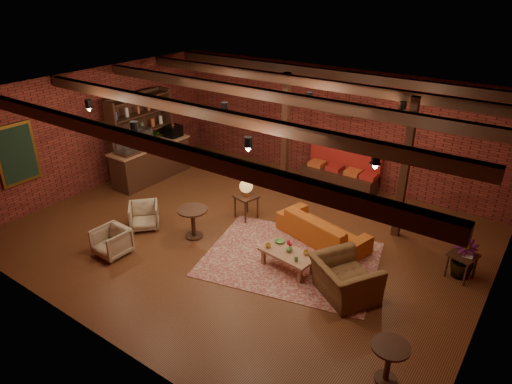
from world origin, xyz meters
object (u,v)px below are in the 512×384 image
Objects in this scene: armchair_b at (111,241)px; armchair_a at (144,215)px; coffee_table at (288,254)px; armchair_right at (345,273)px; sofa at (323,228)px; round_table_left at (193,218)px; side_table_book at (463,256)px; plant_tall at (471,222)px; round_table_right at (389,357)px; side_table_lamp at (246,189)px.

armchair_a is at bearing 106.72° from armchair_b.
armchair_right is (1.31, -0.12, 0.15)m from coffee_table.
round_table_left reaches higher than sofa.
plant_tall reaches higher than side_table_book.
armchair_a is at bearing -163.89° from round_table_left.
coffee_table is 1.79× the size of armchair_b.
plant_tall is at bearing -157.78° from sofa.
armchair_b reaches higher than sofa.
sofa is at bearing 31.79° from round_table_left.
side_table_book is 3.28m from round_table_right.
sofa is at bearing -172.89° from side_table_book.
armchair_right is at bearing 133.62° from round_table_right.
round_table_left is at bearing -107.52° from side_table_lamp.
sofa is 2.07m from side_table_lamp.
armchair_b is at bearing 51.08° from armchair_right.
sofa is 2.87m from side_table_book.
armchair_a is 6.91m from side_table_book.
sofa is at bearing 131.65° from round_table_right.
side_table_lamp reaches higher than armchair_a.
armchair_a is (-3.61, -0.52, -0.01)m from coffee_table.
plant_tall is (6.23, 3.46, 0.89)m from armchair_b.
sofa is 0.88× the size of plant_tall.
side_table_lamp reaches higher than sofa.
side_table_lamp is at bearing -174.45° from side_table_book.
side_table_lamp reaches higher than side_table_book.
coffee_table is 3.10m from round_table_right.
plant_tall reaches higher than round_table_right.
coffee_table is 2.06× the size of side_table_book.
round_table_left is 1.07× the size of round_table_right.
side_table_lamp is 0.89× the size of armchair_right.
round_table_right is (2.67, -1.56, 0.09)m from coffee_table.
side_table_lamp reaches higher than coffee_table.
sofa reaches higher than side_table_book.
round_table_right is (1.37, -1.44, -0.06)m from armchair_right.
plant_tall is (6.54, 2.28, 0.89)m from armchair_a.
round_table_left is (-0.45, -1.41, -0.29)m from side_table_lamp.
coffee_table is at bearing 149.74° from round_table_right.
side_table_book is at bearing 30.93° from armchair_b.
armchair_a is 0.27× the size of plant_tall.
armchair_right is at bearing 143.86° from sofa.
plant_tall reaches higher than armchair_right.
side_table_lamp is at bearing 148.76° from round_table_right.
armchair_a is 1.16× the size of side_table_book.
side_table_lamp is (-2.02, -0.12, 0.45)m from sofa.
armchair_a is 1.22m from armchair_b.
armchair_a is (-1.23, -0.35, -0.14)m from round_table_left.
round_table_left is 0.29× the size of plant_tall.
armchair_a is (-1.67, -1.76, -0.43)m from side_table_lamp.
sofa is at bearing 3.34° from side_table_lamp.
round_table_right is at bearing -31.24° from side_table_lamp.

